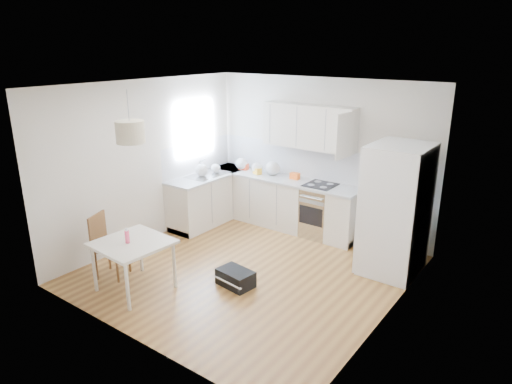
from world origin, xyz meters
TOP-DOWN VIEW (x-y plane):
  - floor at (0.00, 0.00)m, footprint 4.20×4.20m
  - ceiling at (0.00, 0.00)m, footprint 4.20×4.20m
  - wall_back at (0.00, 2.10)m, footprint 4.20×0.00m
  - wall_left at (-2.10, 0.00)m, footprint 0.00×4.20m
  - wall_right at (2.10, 0.00)m, footprint 0.00×4.20m
  - window_glassblock at (-2.09, 1.15)m, footprint 0.02×1.00m
  - cabinets_back at (-0.60, 1.80)m, footprint 3.00×0.60m
  - cabinets_left at (-1.80, 1.20)m, footprint 0.60×1.80m
  - counter_back at (-0.60, 1.80)m, footprint 3.02×0.64m
  - counter_left at (-1.80, 1.20)m, footprint 0.64×1.82m
  - backsplash_back at (-0.60, 2.09)m, footprint 3.00×0.01m
  - backsplash_left at (-2.09, 1.20)m, footprint 0.01×1.80m
  - upper_cabinets at (-0.15, 1.94)m, footprint 1.70×0.32m
  - range_oven at (0.20, 1.80)m, footprint 0.50×0.61m
  - sink at (-1.80, 1.15)m, footprint 0.50×0.80m
  - refrigerator at (1.71, 1.29)m, footprint 0.91×0.96m
  - dining_table at (-0.92, -1.35)m, footprint 0.95×0.95m
  - dining_chair at (-1.48, -1.28)m, footprint 0.51×0.51m
  - drink_bottle at (-0.94, -1.40)m, footprint 0.06×0.06m
  - gym_bag at (0.13, -0.46)m, footprint 0.54×0.39m
  - pendant_lamp at (-0.86, -1.27)m, footprint 0.46×0.46m
  - grocery_bag_a at (-1.53, 1.82)m, footprint 0.25×0.21m
  - grocery_bag_b at (-1.13, 1.79)m, footprint 0.22×0.19m
  - grocery_bag_c at (-0.83, 1.85)m, footprint 0.28×0.24m
  - grocery_bag_d at (-1.77, 1.34)m, footprint 0.19×0.16m
  - grocery_bag_e at (-1.82, 1.01)m, footprint 0.26×0.22m
  - snack_orange at (-0.36, 1.86)m, footprint 0.17×0.11m
  - snack_yellow at (-1.10, 1.74)m, footprint 0.20×0.16m
  - snack_red at (-1.49, 1.83)m, footprint 0.19×0.14m

SIDE VIEW (x-z plane):
  - floor at x=0.00m, z-range 0.00..0.00m
  - gym_bag at x=0.13m, z-range 0.00..0.23m
  - cabinets_back at x=-0.60m, z-range 0.00..0.88m
  - cabinets_left at x=-1.80m, z-range 0.00..0.88m
  - range_oven at x=0.20m, z-range 0.00..0.88m
  - dining_chair at x=-1.48m, z-range 0.00..0.94m
  - dining_table at x=-0.92m, z-range 0.28..0.99m
  - drink_bottle at x=-0.94m, z-range 0.71..0.92m
  - counter_back at x=-0.60m, z-range 0.88..0.92m
  - counter_left at x=-1.80m, z-range 0.88..0.92m
  - sink at x=-1.80m, z-range 0.84..0.99m
  - refrigerator at x=1.71m, z-range 0.00..1.90m
  - snack_orange at x=-0.36m, z-range 0.92..1.03m
  - snack_yellow at x=-1.10m, z-range 0.92..1.04m
  - snack_red at x=-1.49m, z-range 0.92..1.04m
  - grocery_bag_d at x=-1.77m, z-range 0.92..1.09m
  - grocery_bag_b at x=-1.13m, z-range 0.92..1.12m
  - grocery_bag_a at x=-1.53m, z-range 0.92..1.14m
  - grocery_bag_e at x=-1.82m, z-range 0.92..1.15m
  - grocery_bag_c at x=-0.83m, z-range 0.92..1.18m
  - backsplash_back at x=-0.60m, z-range 0.92..1.50m
  - backsplash_left at x=-2.09m, z-range 0.92..1.50m
  - wall_back at x=0.00m, z-range -0.75..3.45m
  - wall_left at x=-2.10m, z-range -0.75..3.45m
  - wall_right at x=2.10m, z-range -0.75..3.45m
  - window_glassblock at x=-2.09m, z-range 1.25..2.25m
  - upper_cabinets at x=-0.15m, z-range 1.50..2.25m
  - pendant_lamp at x=-0.86m, z-range 2.04..2.32m
  - ceiling at x=0.00m, z-range 2.70..2.70m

